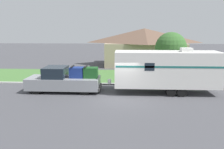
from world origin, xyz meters
name	(u,v)px	position (x,y,z in m)	size (l,w,h in m)	color
ground_plane	(121,98)	(0.00, 0.00, 0.00)	(120.00, 120.00, 0.00)	#47474C
curb_strip	(121,84)	(0.00, 3.75, 0.07)	(80.00, 0.30, 0.14)	#ADADA8
lawn_strip	(122,76)	(0.00, 7.40, 0.01)	(80.00, 7.00, 0.03)	#477538
house_across_street	(144,46)	(2.94, 14.99, 2.57)	(11.13, 6.75, 4.95)	tan
pickup_truck	(64,80)	(-4.46, 1.53, 0.91)	(5.73, 2.09, 2.06)	black
travel_trailer	(166,69)	(3.44, 1.53, 1.87)	(8.78, 2.22, 3.48)	black
mailbox	(94,72)	(-2.53, 4.75, 0.99)	(0.48, 0.20, 1.28)	brown
tree_in_yard	(171,48)	(4.87, 7.20, 3.01)	(3.10, 3.10, 4.57)	brown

